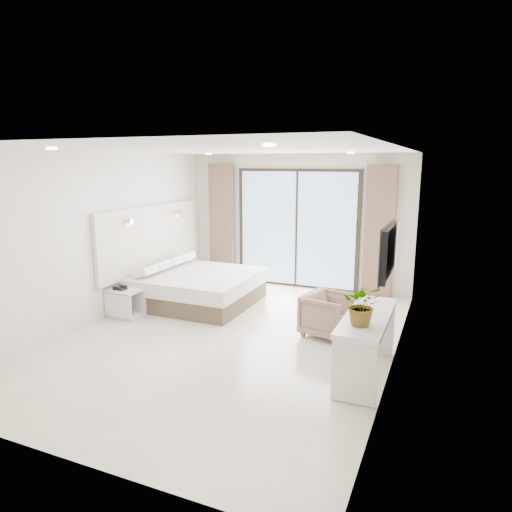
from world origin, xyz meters
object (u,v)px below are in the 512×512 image
object	(u,v)px
bed	(197,287)
console_desk	(367,331)
nightstand	(125,303)
armchair	(329,313)

from	to	relation	value
bed	console_desk	xyz separation A→B (m)	(3.34, -1.73, 0.27)
nightstand	console_desk	bearing A→B (deg)	-6.13
nightstand	armchair	distance (m)	3.37
console_desk	armchair	xyz separation A→B (m)	(-0.73, 1.10, -0.21)
console_desk	bed	bearing A→B (deg)	152.62
bed	nightstand	size ratio (longest dim) A/B	3.77
nightstand	armchair	xyz separation A→B (m)	(3.33, 0.50, 0.11)
nightstand	console_desk	distance (m)	4.12
bed	nightstand	distance (m)	1.34
nightstand	armchair	world-z (taller)	armchair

